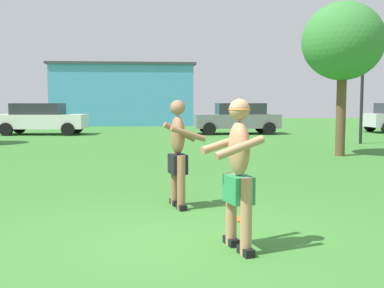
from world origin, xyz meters
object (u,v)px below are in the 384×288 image
(car_gray_near_post, at_px, (237,118))
(lamp_post, at_px, (363,66))
(frisbee, at_px, (235,219))
(player_with_cap, at_px, (238,167))
(car_white_mid_lot, at_px, (41,118))
(player_in_black, at_px, (178,151))
(tree_left_field, at_px, (343,42))

(car_gray_near_post, relative_size, lamp_post, 0.88)
(frisbee, xyz_separation_m, lamp_post, (7.15, 11.65, 3.06))
(player_with_cap, distance_m, car_white_mid_lot, 20.45)
(frisbee, bearing_deg, car_white_mid_lot, 110.17)
(frisbee, xyz_separation_m, car_gray_near_post, (3.30, 17.66, 0.81))
(car_gray_near_post, bearing_deg, lamp_post, -57.34)
(car_gray_near_post, bearing_deg, frisbee, -100.57)
(player_in_black, relative_size, frisbee, 6.00)
(car_white_mid_lot, bearing_deg, player_in_black, -71.13)
(tree_left_field, bearing_deg, player_in_black, -128.78)
(player_with_cap, bearing_deg, car_white_mid_lot, 108.27)
(player_in_black, xyz_separation_m, car_white_mid_lot, (-5.87, 17.17, -0.08))
(frisbee, bearing_deg, tree_left_field, 58.61)
(frisbee, xyz_separation_m, car_white_mid_lot, (-6.63, 18.06, 0.81))
(player_with_cap, distance_m, lamp_post, 15.11)
(car_white_mid_lot, bearing_deg, frisbee, -69.83)
(car_white_mid_lot, distance_m, tree_left_field, 15.59)
(player_with_cap, height_order, lamp_post, lamp_post)
(frisbee, height_order, car_white_mid_lot, car_white_mid_lot)
(lamp_post, bearing_deg, player_in_black, -126.34)
(car_gray_near_post, bearing_deg, tree_left_field, -82.14)
(player_in_black, height_order, car_gray_near_post, player_in_black)
(player_in_black, distance_m, tree_left_field, 9.06)
(player_with_cap, height_order, player_in_black, player_with_cap)
(player_with_cap, relative_size, player_in_black, 1.01)
(player_with_cap, xyz_separation_m, car_white_mid_lot, (-6.41, 19.42, -0.14))
(player_in_black, height_order, lamp_post, lamp_post)
(player_in_black, distance_m, car_white_mid_lot, 18.14)
(frisbee, relative_size, car_white_mid_lot, 0.06)
(frisbee, height_order, tree_left_field, tree_left_field)
(player_in_black, xyz_separation_m, car_gray_near_post, (4.06, 16.77, -0.08))
(lamp_post, xyz_separation_m, tree_left_field, (-2.47, -3.99, 0.41))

